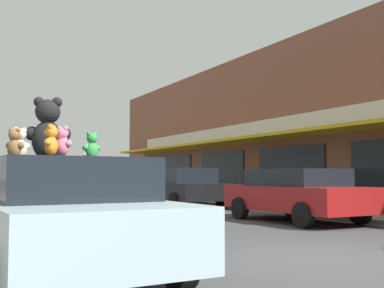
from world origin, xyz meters
The scene contains 14 objects.
ground_plane centered at (0.00, 0.00, 0.00)m, with size 260.00×260.00×0.00m, color #424244.
plush_art_car centered at (-3.55, 0.55, 0.75)m, with size 2.11×4.57×1.41m.
teddy_bear_giant centered at (-3.69, 0.77, 1.80)m, with size 0.61×0.44×0.80m.
teddy_bear_pink centered at (-3.78, -0.48, 1.57)m, with size 0.19×0.23×0.31m.
teddy_bear_orange centered at (-3.90, -0.54, 1.57)m, with size 0.19×0.24×0.32m.
teddy_bear_yellow centered at (-3.66, 0.00, 1.53)m, with size 0.17×0.15×0.24m.
teddy_bear_blue centered at (-3.49, 1.22, 1.57)m, with size 0.20×0.24×0.33m.
teddy_bear_white centered at (-2.92, 1.57, 1.54)m, with size 0.20×0.14×0.27m.
teddy_bear_brown centered at (-4.14, 0.32, 1.58)m, with size 0.23×0.25×0.35m.
teddy_bear_green centered at (-3.25, 0.29, 1.58)m, with size 0.26×0.18×0.34m.
teddy_bear_cream centered at (-4.06, 0.53, 1.60)m, with size 0.29×0.21×0.38m.
teddy_bear_teal centered at (-4.00, 1.25, 1.60)m, with size 0.23×0.28×0.38m.
parked_car_far_center centered at (3.44, 4.51, 0.74)m, with size 2.01×4.25×1.38m.
parked_car_far_right centered at (3.44, 11.32, 0.79)m, with size 2.13×4.56×1.49m.
Camera 1 is at (-4.89, -5.48, 1.22)m, focal length 45.00 mm.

